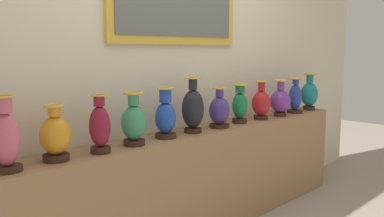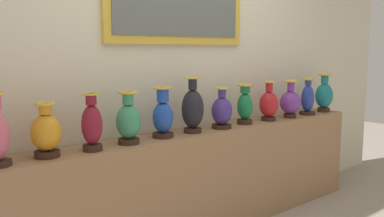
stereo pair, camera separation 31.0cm
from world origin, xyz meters
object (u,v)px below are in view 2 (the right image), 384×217
(vase_onyx, at_px, (193,109))
(vase_violet, at_px, (290,102))
(vase_teal, at_px, (324,95))
(vase_jade, at_px, (128,121))
(vase_cobalt, at_px, (308,99))
(vase_burgundy, at_px, (92,125))
(vase_indigo, at_px, (222,111))
(vase_emerald, at_px, (245,105))
(vase_crimson, at_px, (269,104))
(vase_amber, at_px, (46,133))
(vase_sapphire, at_px, (163,116))

(vase_onyx, height_order, vase_violet, vase_onyx)
(vase_teal, bearing_deg, vase_jade, 179.53)
(vase_violet, xyz_separation_m, vase_teal, (0.55, 0.01, 0.02))
(vase_onyx, height_order, vase_cobalt, vase_onyx)
(vase_burgundy, relative_size, vase_indigo, 1.10)
(vase_emerald, relative_size, vase_crimson, 0.97)
(vase_indigo, xyz_separation_m, vase_emerald, (0.28, 0.01, 0.02))
(vase_emerald, height_order, vase_cobalt, vase_cobalt)
(vase_violet, bearing_deg, vase_burgundy, 179.77)
(vase_jade, distance_m, vase_onyx, 0.56)
(vase_amber, xyz_separation_m, vase_jade, (0.54, -0.01, 0.01))
(vase_violet, bearing_deg, vase_cobalt, 1.98)
(vase_onyx, distance_m, vase_teal, 1.67)
(vase_amber, height_order, vase_sapphire, vase_sapphire)
(vase_sapphire, distance_m, vase_cobalt, 1.66)
(vase_sapphire, relative_size, vase_cobalt, 1.03)
(vase_teal, bearing_deg, vase_indigo, 179.27)
(vase_onyx, bearing_deg, vase_teal, -1.08)
(vase_crimson, relative_size, vase_violet, 1.01)
(vase_amber, relative_size, vase_burgundy, 0.90)
(vase_jade, height_order, vase_cobalt, vase_jade)
(vase_jade, bearing_deg, vase_burgundy, -175.52)
(vase_amber, height_order, vase_onyx, vase_onyx)
(vase_emerald, relative_size, vase_teal, 0.88)
(vase_crimson, bearing_deg, vase_sapphire, 178.84)
(vase_cobalt, bearing_deg, vase_sapphire, 178.72)
(vase_burgundy, height_order, vase_teal, vase_teal)
(vase_burgundy, bearing_deg, vase_amber, 174.25)
(vase_onyx, xyz_separation_m, vase_cobalt, (1.39, -0.03, -0.03))
(vase_burgundy, bearing_deg, vase_onyx, 2.37)
(vase_amber, relative_size, vase_teal, 0.84)
(vase_sapphire, bearing_deg, vase_burgundy, -176.01)
(vase_emerald, distance_m, vase_violet, 0.55)
(vase_burgundy, relative_size, vase_jade, 1.02)
(vase_amber, distance_m, vase_jade, 0.54)
(vase_jade, distance_m, vase_cobalt, 1.95)
(vase_indigo, height_order, vase_cobalt, vase_cobalt)
(vase_jade, distance_m, vase_indigo, 0.84)
(vase_crimson, bearing_deg, vase_emerald, 176.19)
(vase_violet, bearing_deg, vase_indigo, 178.06)
(vase_sapphire, relative_size, vase_teal, 0.95)
(vase_amber, relative_size, vase_emerald, 0.96)
(vase_teal, bearing_deg, vase_cobalt, -179.80)
(vase_onyx, distance_m, vase_violet, 1.12)
(vase_jade, bearing_deg, vase_violet, -0.98)
(vase_crimson, bearing_deg, vase_jade, 179.81)
(vase_burgundy, distance_m, vase_onyx, 0.83)
(vase_jade, bearing_deg, vase_teal, -0.47)
(vase_onyx, relative_size, vase_violet, 1.21)
(vase_jade, xyz_separation_m, vase_crimson, (1.40, -0.00, -0.01))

